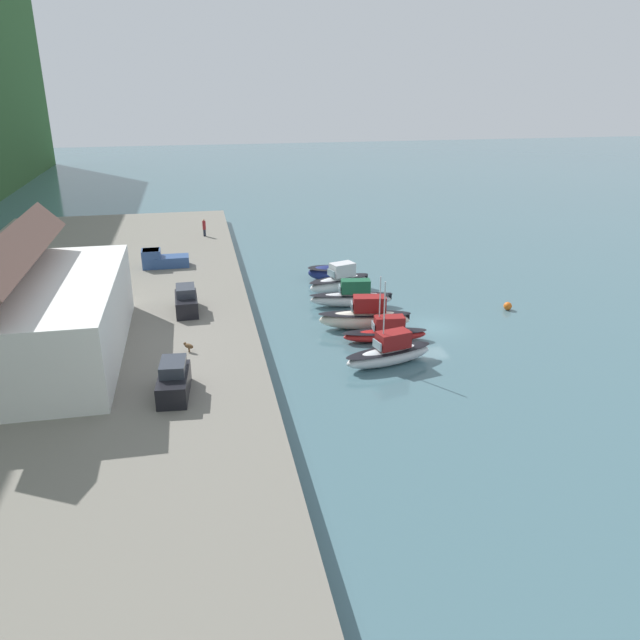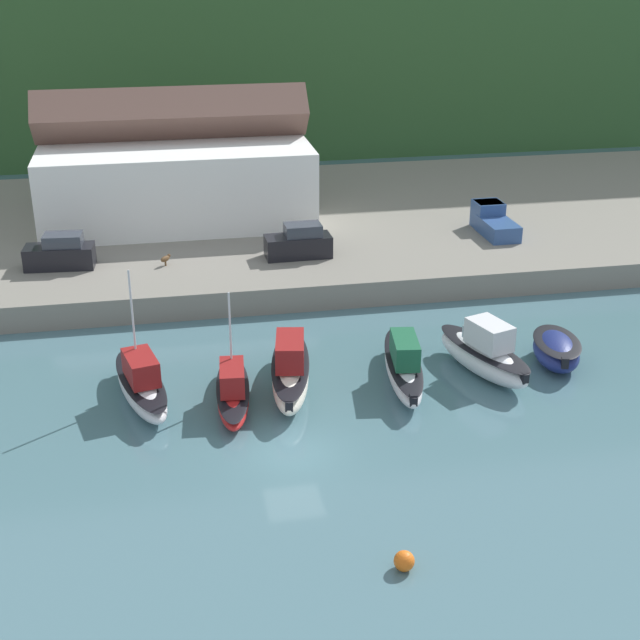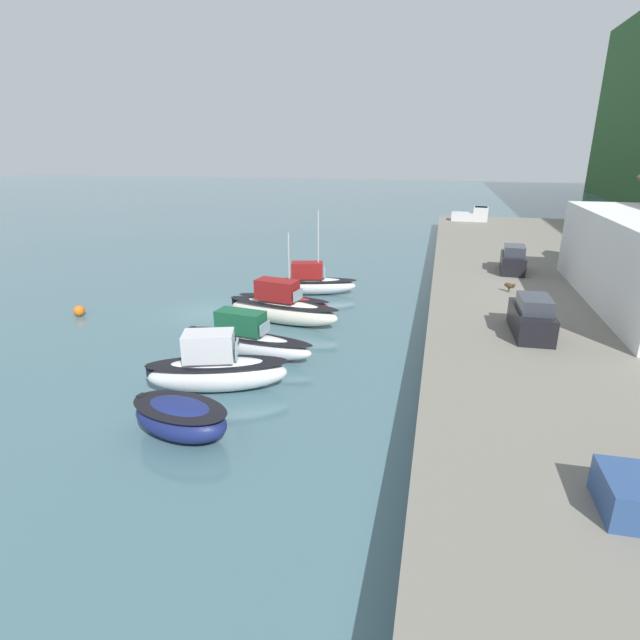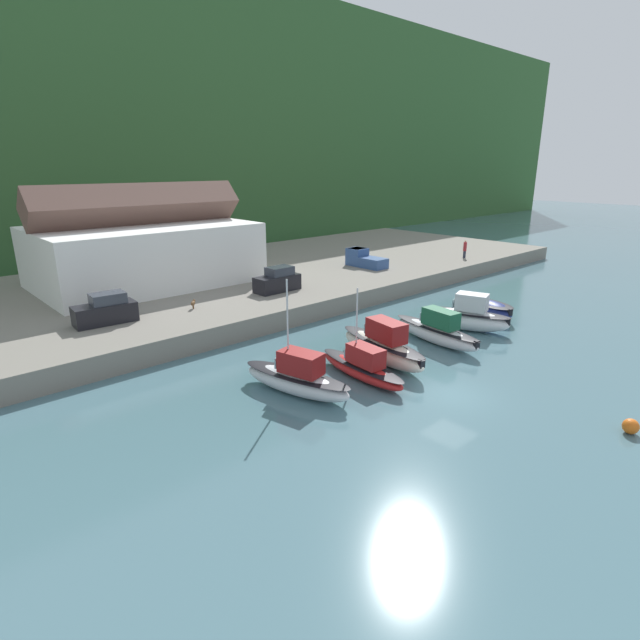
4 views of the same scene
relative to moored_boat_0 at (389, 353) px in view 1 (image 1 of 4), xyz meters
name	(u,v)px [view 1 (image 1 of 4)]	position (x,y,z in m)	size (l,w,h in m)	color
ground_plane	(434,327)	(6.38, -6.03, -0.95)	(320.00, 320.00, 0.00)	#476B75
quay_promenade	(67,346)	(6.38, 23.84, -0.15)	(92.42, 28.99, 1.59)	gray
harbor_clubhouse	(22,316)	(2.89, 25.67, 3.82)	(19.16, 12.93, 9.26)	white
moored_boat_0	(389,353)	(0.00, 0.00, 0.00)	(3.41, 7.35, 6.56)	silver
moored_boat_1	(386,332)	(4.28, -1.03, -0.19)	(2.16, 7.05, 5.53)	red
moored_boat_2	(365,317)	(7.21, -0.11, 0.14)	(3.18, 8.11, 2.92)	white
moored_boat_3	(352,297)	(12.86, -0.37, -0.01)	(2.71, 7.98, 2.58)	silver
moored_boat_4	(340,281)	(17.16, -0.20, 0.15)	(4.00, 7.02, 2.95)	white
moored_boat_5	(328,273)	(21.23, 0.09, -0.13)	(3.28, 4.78, 1.54)	navy
parked_car_0	(186,301)	(10.12, 14.71, 1.56)	(4.25, 1.91, 2.16)	black
parked_car_1	(174,381)	(-4.73, 15.49, 1.56)	(4.32, 2.11, 2.16)	black
pickup_truck_1	(161,259)	(24.14, 17.25, 1.47)	(2.06, 4.76, 1.90)	#2D4C84
person_on_quay	(204,227)	(36.92, 12.49, 1.75)	(0.40, 0.40, 2.14)	#232838
dog_on_quay	(188,346)	(1.65, 14.61, 1.10)	(0.76, 0.80, 0.68)	brown
mooring_buoy_0	(508,306)	(9.05, -14.23, -0.57)	(0.75, 0.75, 0.75)	orange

